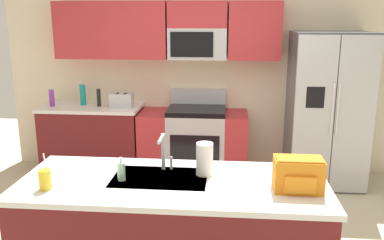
{
  "coord_description": "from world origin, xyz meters",
  "views": [
    {
      "loc": [
        0.34,
        -3.28,
        2.04
      ],
      "look_at": [
        -0.01,
        0.6,
        1.05
      ],
      "focal_mm": 38.91,
      "sensor_mm": 36.0,
      "label": 1
    }
  ],
  "objects_px": {
    "range_oven": "(194,143)",
    "refrigerator": "(327,110)",
    "drink_cup_yellow": "(45,179)",
    "bottle_teal": "(83,95)",
    "toaster": "(122,100)",
    "soap_dispenser": "(121,171)",
    "sink_faucet": "(163,149)",
    "backpack": "(298,174)",
    "paper_towel_roll": "(205,159)",
    "bottle_purple": "(52,98)",
    "pepper_mill": "(99,98)"
  },
  "relations": [
    {
      "from": "bottle_purple",
      "to": "sink_faucet",
      "type": "height_order",
      "value": "sink_faucet"
    },
    {
      "from": "bottle_teal",
      "to": "soap_dispenser",
      "type": "xyz_separation_m",
      "value": [
        1.14,
        -2.44,
        -0.07
      ]
    },
    {
      "from": "soap_dispenser",
      "to": "backpack",
      "type": "bearing_deg",
      "value": -3.04
    },
    {
      "from": "toaster",
      "to": "backpack",
      "type": "xyz_separation_m",
      "value": [
        1.81,
        -2.4,
        0.03
      ]
    },
    {
      "from": "bottle_purple",
      "to": "paper_towel_roll",
      "type": "relative_size",
      "value": 0.88
    },
    {
      "from": "toaster",
      "to": "bottle_purple",
      "type": "height_order",
      "value": "bottle_purple"
    },
    {
      "from": "soap_dispenser",
      "to": "sink_faucet",
      "type": "bearing_deg",
      "value": 38.99
    },
    {
      "from": "refrigerator",
      "to": "sink_faucet",
      "type": "bearing_deg",
      "value": -128.36
    },
    {
      "from": "bottle_purple",
      "to": "soap_dispenser",
      "type": "relative_size",
      "value": 1.25
    },
    {
      "from": "toaster",
      "to": "backpack",
      "type": "distance_m",
      "value": 3.01
    },
    {
      "from": "pepper_mill",
      "to": "drink_cup_yellow",
      "type": "xyz_separation_m",
      "value": [
        0.44,
        -2.59,
        -0.04
      ]
    },
    {
      "from": "pepper_mill",
      "to": "paper_towel_roll",
      "type": "relative_size",
      "value": 0.93
    },
    {
      "from": "sink_faucet",
      "to": "soap_dispenser",
      "type": "distance_m",
      "value": 0.36
    },
    {
      "from": "pepper_mill",
      "to": "sink_faucet",
      "type": "height_order",
      "value": "sink_faucet"
    },
    {
      "from": "sink_faucet",
      "to": "paper_towel_roll",
      "type": "distance_m",
      "value": 0.32
    },
    {
      "from": "pepper_mill",
      "to": "backpack",
      "type": "height_order",
      "value": "backpack"
    },
    {
      "from": "sink_faucet",
      "to": "pepper_mill",
      "type": "bearing_deg",
      "value": 118.49
    },
    {
      "from": "sink_faucet",
      "to": "backpack",
      "type": "distance_m",
      "value": 0.99
    },
    {
      "from": "range_oven",
      "to": "paper_towel_roll",
      "type": "xyz_separation_m",
      "value": [
        0.27,
        -2.23,
        0.58
      ]
    },
    {
      "from": "pepper_mill",
      "to": "backpack",
      "type": "distance_m",
      "value": 3.24
    },
    {
      "from": "pepper_mill",
      "to": "bottle_teal",
      "type": "height_order",
      "value": "bottle_teal"
    },
    {
      "from": "paper_towel_roll",
      "to": "soap_dispenser",
      "type": "bearing_deg",
      "value": -164.22
    },
    {
      "from": "bottle_teal",
      "to": "soap_dispenser",
      "type": "distance_m",
      "value": 2.7
    },
    {
      "from": "drink_cup_yellow",
      "to": "range_oven",
      "type": "bearing_deg",
      "value": 73.27
    },
    {
      "from": "refrigerator",
      "to": "backpack",
      "type": "distance_m",
      "value": 2.49
    },
    {
      "from": "drink_cup_yellow",
      "to": "bottle_teal",
      "type": "bearing_deg",
      "value": 104.19
    },
    {
      "from": "sink_faucet",
      "to": "backpack",
      "type": "relative_size",
      "value": 0.88
    },
    {
      "from": "pepper_mill",
      "to": "paper_towel_roll",
      "type": "height_order",
      "value": "paper_towel_roll"
    },
    {
      "from": "bottle_teal",
      "to": "drink_cup_yellow",
      "type": "xyz_separation_m",
      "value": [
        0.67,
        -2.64,
        -0.06
      ]
    },
    {
      "from": "range_oven",
      "to": "paper_towel_roll",
      "type": "height_order",
      "value": "paper_towel_roll"
    },
    {
      "from": "pepper_mill",
      "to": "sink_faucet",
      "type": "bearing_deg",
      "value": -61.51
    },
    {
      "from": "pepper_mill",
      "to": "backpack",
      "type": "bearing_deg",
      "value": -49.08
    },
    {
      "from": "sink_faucet",
      "to": "paper_towel_roll",
      "type": "bearing_deg",
      "value": -9.71
    },
    {
      "from": "range_oven",
      "to": "refrigerator",
      "type": "bearing_deg",
      "value": -2.54
    },
    {
      "from": "bottle_teal",
      "to": "drink_cup_yellow",
      "type": "bearing_deg",
      "value": -75.81
    },
    {
      "from": "bottle_purple",
      "to": "drink_cup_yellow",
      "type": "relative_size",
      "value": 0.83
    },
    {
      "from": "refrigerator",
      "to": "sink_faucet",
      "type": "xyz_separation_m",
      "value": [
        -1.66,
        -2.1,
        0.14
      ]
    },
    {
      "from": "range_oven",
      "to": "backpack",
      "type": "xyz_separation_m",
      "value": [
        0.91,
        -2.45,
        0.57
      ]
    },
    {
      "from": "soap_dispenser",
      "to": "bottle_teal",
      "type": "bearing_deg",
      "value": 114.97
    },
    {
      "from": "toaster",
      "to": "bottle_purple",
      "type": "relative_size",
      "value": 1.32
    },
    {
      "from": "pepper_mill",
      "to": "soap_dispenser",
      "type": "bearing_deg",
      "value": -69.15
    },
    {
      "from": "bottle_purple",
      "to": "sink_faucet",
      "type": "bearing_deg",
      "value": -50.05
    },
    {
      "from": "bottle_purple",
      "to": "sink_faucet",
      "type": "relative_size",
      "value": 0.75
    },
    {
      "from": "range_oven",
      "to": "toaster",
      "type": "distance_m",
      "value": 1.06
    },
    {
      "from": "bottle_purple",
      "to": "range_oven",
      "type": "bearing_deg",
      "value": 1.39
    },
    {
      "from": "range_oven",
      "to": "soap_dispenser",
      "type": "distance_m",
      "value": 2.47
    },
    {
      "from": "bottle_teal",
      "to": "soap_dispenser",
      "type": "relative_size",
      "value": 1.57
    },
    {
      "from": "toaster",
      "to": "sink_faucet",
      "type": "distance_m",
      "value": 2.29
    },
    {
      "from": "backpack",
      "to": "paper_towel_roll",
      "type": "bearing_deg",
      "value": 160.26
    },
    {
      "from": "refrigerator",
      "to": "soap_dispenser",
      "type": "bearing_deg",
      "value": -129.8
    }
  ]
}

